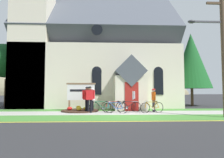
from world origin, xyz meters
name	(u,v)px	position (x,y,z in m)	size (l,w,h in m)	color
ground	(121,110)	(0.00, 4.00, 0.00)	(140.00, 140.00, 0.00)	#2B2B2D
sidewalk_slab	(95,113)	(-1.94, 1.73, 0.01)	(32.00, 2.23, 0.01)	#A8A59E
grass_verge	(93,118)	(-1.94, -0.55, 0.00)	(32.00, 2.34, 0.01)	#427F33
church_lawn	(96,110)	(-1.94, 3.70, 0.00)	(24.00, 1.69, 0.01)	#427F33
curb_paint_stripe	(92,122)	(-1.94, -1.88, 0.00)	(28.00, 0.16, 0.01)	yellow
church_building	(93,58)	(-2.46, 8.43, 4.81)	(14.98, 10.20, 13.50)	beige
church_sign	(81,92)	(-3.06, 3.31, 1.35)	(2.14, 0.14, 2.05)	#7F6047
flower_bed	(80,110)	(-3.08, 2.84, 0.08)	(2.64, 2.64, 0.34)	#382319
bicycle_black	(128,106)	(0.35, 2.39, 0.37)	(1.77, 0.08, 0.78)	black
bicycle_blue	(152,107)	(1.86, 1.72, 0.37)	(1.69, 0.59, 0.79)	black
bicycle_green	(102,107)	(-1.50, 2.00, 0.38)	(1.75, 0.46, 0.80)	black
bicycle_silver	(114,106)	(-0.68, 2.56, 0.37)	(1.77, 0.08, 0.77)	black
bicycle_red	(115,108)	(-0.61, 1.58, 0.36)	(1.65, 0.46, 0.78)	black
cyclist_in_orange_jersey	(131,97)	(0.64, 3.05, 0.98)	(0.53, 0.51, 1.68)	#2D2D33
cyclist_in_white_jersey	(87,97)	(-2.51, 2.08, 1.03)	(0.63, 0.42, 1.75)	black
cyclist_in_yellow_jersey	(90,97)	(-2.31, 1.80, 1.05)	(0.69, 0.31, 1.76)	black
cyclist_in_red_jersey	(92,98)	(-2.16, 2.20, 0.96)	(0.36, 0.66, 1.64)	black
cyclist_in_green_jersey	(154,98)	(2.11, 2.27, 0.94)	(0.27, 0.65, 1.62)	#2D2D33
utility_pole	(221,40)	(5.27, -0.65, 4.32)	(3.12, 0.28, 7.78)	brown
roadside_conifer	(191,61)	(7.40, 7.71, 4.48)	(3.80, 3.80, 7.26)	#4C3823
yard_deciduous_tree	(7,61)	(-10.52, 7.52, 4.27)	(5.03, 5.03, 5.85)	#3D2D1E
distant_hill	(78,94)	(-12.10, 71.24, 0.00)	(93.56, 43.95, 18.43)	#847A5B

